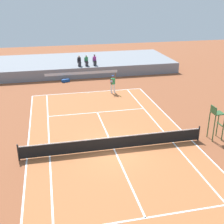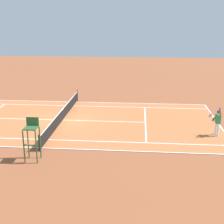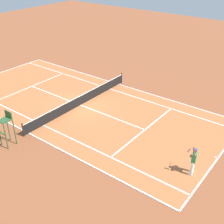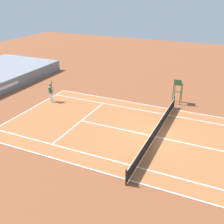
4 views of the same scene
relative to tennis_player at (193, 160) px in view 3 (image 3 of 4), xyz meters
The scene contains 6 objects.
ground_plane 11.44m from the tennis_player, 102.20° to the right, with size 80.00×80.00×0.00m, color brown.
court 11.44m from the tennis_player, 102.20° to the right, with size 11.08×23.88×0.03m.
net 11.41m from the tennis_player, 102.20° to the right, with size 11.98×0.10×1.07m.
tennis_player is the anchor object (origin of this frame).
tennis_ball 1.60m from the tennis_player, 65.93° to the right, with size 0.07×0.07×0.07m, color #D1E533.
umpire_chair 12.10m from the tennis_player, 67.17° to the right, with size 0.77×0.77×2.44m.
Camera 3 is at (16.13, 15.69, 11.86)m, focal length 47.70 mm.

